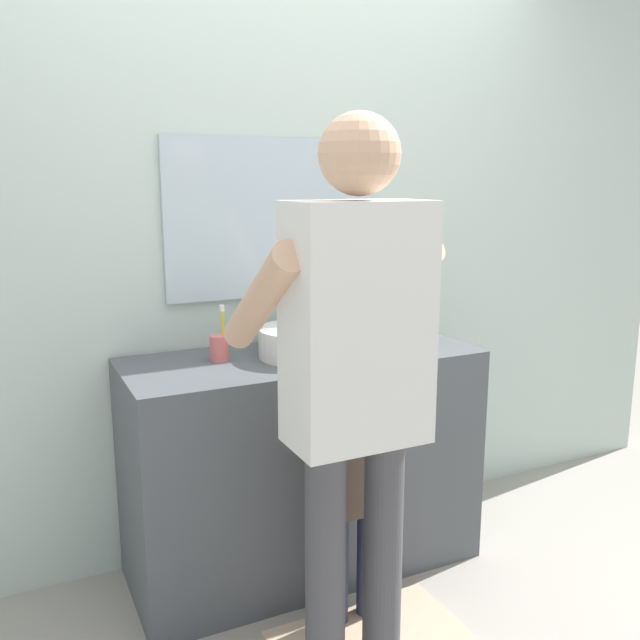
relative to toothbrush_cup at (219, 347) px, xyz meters
name	(u,v)px	position (x,y,z in m)	size (l,w,h in m)	color
ground_plane	(338,603)	(0.31, -0.36, -0.93)	(14.00, 14.00, 0.00)	#9E998E
back_wall	(270,224)	(0.31, 0.26, 0.42)	(4.40, 0.10, 2.70)	silver
vanity_cabinet	(303,462)	(0.31, -0.06, -0.49)	(1.35, 0.54, 0.88)	#4C5156
sink_basin	(305,341)	(0.31, -0.08, 0.01)	(0.35, 0.35, 0.11)	silver
faucet	(283,324)	(0.31, 0.13, 0.03)	(0.18, 0.14, 0.18)	#B7BABF
toothbrush_cup	(219,347)	(0.00, 0.00, 0.00)	(0.07, 0.07, 0.21)	#D86666
soap_bottle	(371,328)	(0.63, -0.02, 0.02)	(0.06, 0.06, 0.17)	#B27FC6
child_toddler	(352,475)	(0.31, -0.46, -0.38)	(0.28, 0.28, 0.92)	#2D334C
adult_parent	(354,360)	(0.18, -0.70, 0.10)	(0.53, 0.56, 1.71)	#47474C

